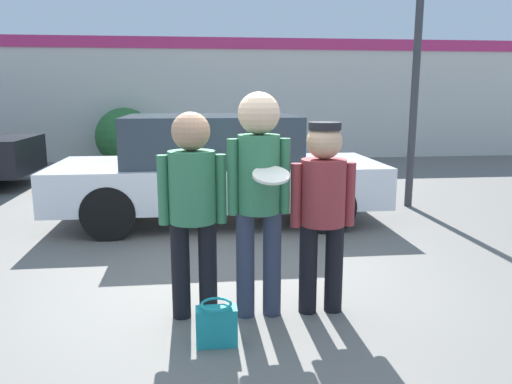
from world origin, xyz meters
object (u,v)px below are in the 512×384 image
Objects in this scene: person_right at (323,201)px; parked_car_near at (217,169)px; handbag at (217,325)px; person_middle_with_frisbee at (259,184)px; shrub at (125,137)px; person_left at (192,198)px.

person_right is 3.29m from parked_car_near.
handbag is (-0.15, -3.68, -0.60)m from parked_car_near.
person_middle_with_frisbee is 1.12m from handbag.
handbag is at bearing -78.43° from shrub.
person_middle_with_frisbee is at bearing -178.74° from person_right.
handbag is (-0.37, -0.47, -0.95)m from person_middle_with_frisbee.
shrub is at bearing 104.33° from person_middle_with_frisbee.
person_left is 1.14× the size of shrub.
person_left is 1.05× the size of person_right.
person_middle_with_frisbee is 5.60× the size of handbag.
person_left is 3.20m from parked_car_near.
handbag is (1.97, -9.60, -0.58)m from shrub.
person_left reaches higher than handbag.
parked_car_near is (-0.75, 3.20, -0.19)m from person_right.
parked_car_near is 3.73m from handbag.
shrub is (-2.86, 9.12, -0.22)m from person_right.
person_left reaches higher than shrub.
person_middle_with_frisbee is 1.25× the size of shrub.
person_right is 1.29m from handbag.
person_middle_with_frisbee is 0.55m from person_right.
person_left is at bearing -95.47° from parked_car_near.
person_left is at bearing 107.48° from handbag.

